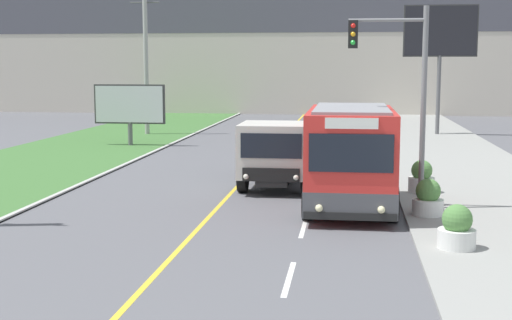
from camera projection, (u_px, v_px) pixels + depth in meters
name	position (u px, v px, depth m)	size (l,w,h in m)	color
apartment_block_background	(308.00, 1.00, 63.71)	(80.00, 8.04, 19.89)	beige
city_bus	(351.00, 159.00, 20.93)	(2.62, 5.42, 3.06)	red
dump_truck	(278.00, 154.00, 24.95)	(2.43, 6.70, 2.33)	black
utility_pole_far	(146.00, 59.00, 43.35)	(1.80, 0.28, 9.07)	#9E9E99
traffic_light_mast	(402.00, 82.00, 20.62)	(2.28, 0.32, 5.95)	slate
billboard_large	(440.00, 36.00, 42.58)	(4.36, 0.24, 7.81)	#59595B
billboard_small	(130.00, 105.00, 37.55)	(3.80, 0.24, 3.24)	#59595B
planter_round_near	(457.00, 229.00, 16.39)	(0.87, 0.87, 1.03)	silver
planter_round_second	(428.00, 199.00, 20.01)	(0.87, 0.87, 1.04)	silver
planter_round_third	(422.00, 178.00, 23.56)	(0.87, 0.87, 1.08)	silver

